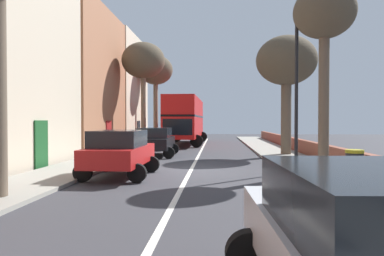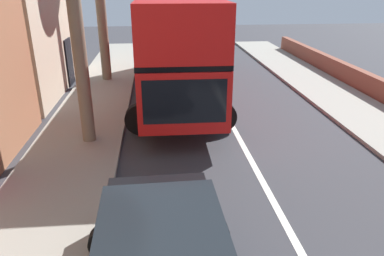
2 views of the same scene
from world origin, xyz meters
TOP-DOWN VIEW (x-y plane):
  - double_decker_bus at (-1.70, 16.75)m, footprint 3.67×11.53m

SIDE VIEW (x-z plane):
  - double_decker_bus at x=-1.70m, z-range 0.33..4.39m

